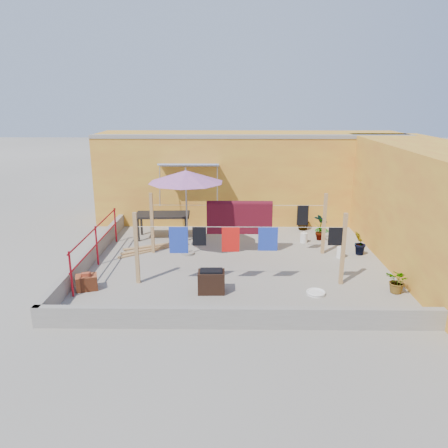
{
  "coord_description": "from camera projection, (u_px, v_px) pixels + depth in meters",
  "views": [
    {
      "loc": [
        -0.25,
        -11.37,
        4.41
      ],
      "look_at": [
        -0.4,
        0.3,
        1.03
      ],
      "focal_mm": 35.0,
      "sensor_mm": 36.0,
      "label": 1
    }
  ],
  "objects": [
    {
      "name": "water_jug_a",
      "position": [
        304.0,
        238.0,
        13.79
      ],
      "size": [
        0.23,
        0.23,
        0.35
      ],
      "color": "white",
      "rests_on": "ground"
    },
    {
      "name": "wall_right",
      "position": [
        433.0,
        207.0,
        11.63
      ],
      "size": [
        2.4,
        9.0,
        3.2
      ],
      "primitive_type": "cube",
      "color": "gold",
      "rests_on": "ground"
    },
    {
      "name": "white_basin",
      "position": [
        316.0,
        293.0,
        10.17
      ],
      "size": [
        0.45,
        0.45,
        0.08
      ],
      "color": "white",
      "rests_on": "ground"
    },
    {
      "name": "plant_back_b",
      "position": [
        303.0,
        220.0,
        15.09
      ],
      "size": [
        0.42,
        0.42,
        0.71
      ],
      "primitive_type": "imported",
      "rotation": [
        0.0,
        0.0,
        1.51
      ],
      "color": "#1B5D1A",
      "rests_on": "ground"
    },
    {
      "name": "patio_umbrella",
      "position": [
        186.0,
        177.0,
        12.16
      ],
      "size": [
        2.16,
        2.16,
        2.55
      ],
      "color": "gray",
      "rests_on": "ground"
    },
    {
      "name": "parapet_left",
      "position": [
        92.0,
        255.0,
        12.13
      ],
      "size": [
        0.16,
        7.3,
        0.44
      ],
      "primitive_type": "cube",
      "color": "gray",
      "rests_on": "ground"
    },
    {
      "name": "brick_stack",
      "position": [
        87.0,
        282.0,
        10.39
      ],
      "size": [
        0.58,
        0.49,
        0.43
      ],
      "color": "#954222",
      "rests_on": "ground"
    },
    {
      "name": "plant_right_b",
      "position": [
        360.0,
        243.0,
        12.63
      ],
      "size": [
        0.46,
        0.49,
        0.72
      ],
      "primitive_type": "imported",
      "rotation": [
        0.0,
        0.0,
        4.28
      ],
      "color": "#1B5D1A",
      "rests_on": "ground"
    },
    {
      "name": "brazier",
      "position": [
        211.0,
        281.0,
        10.22
      ],
      "size": [
        0.63,
        0.43,
        0.56
      ],
      "color": "black",
      "rests_on": "ground"
    },
    {
      "name": "water_jug_b",
      "position": [
        341.0,
        252.0,
        12.49
      ],
      "size": [
        0.23,
        0.23,
        0.36
      ],
      "color": "white",
      "rests_on": "ground"
    },
    {
      "name": "lumber_pile",
      "position": [
        153.0,
        248.0,
        13.12
      ],
      "size": [
        1.91,
        1.37,
        0.13
      ],
      "color": "tan",
      "rests_on": "ground"
    },
    {
      "name": "red_railing",
      "position": [
        96.0,
        240.0,
        11.79
      ],
      "size": [
        0.05,
        4.2,
        1.1
      ],
      "color": "maroon",
      "rests_on": "ground"
    },
    {
      "name": "green_hose",
      "position": [
        322.0,
        230.0,
        15.01
      ],
      "size": [
        0.45,
        0.45,
        0.07
      ],
      "color": "#19731A",
      "rests_on": "ground"
    },
    {
      "name": "parapet_front",
      "position": [
        242.0,
        318.0,
        8.64
      ],
      "size": [
        8.3,
        0.16,
        0.44
      ],
      "primitive_type": "cube",
      "color": "gray",
      "rests_on": "ground"
    },
    {
      "name": "ground",
      "position": [
        238.0,
        263.0,
        12.14
      ],
      "size": [
        80.0,
        80.0,
        0.0
      ],
      "primitive_type": "plane",
      "color": "#9E998E",
      "rests_on": "ground"
    },
    {
      "name": "plant_back_a",
      "position": [
        251.0,
        218.0,
        15.1
      ],
      "size": [
        0.91,
        0.86,
        0.79
      ],
      "primitive_type": "imported",
      "rotation": [
        0.0,
        0.0,
        0.43
      ],
      "color": "#1B5D1A",
      "rests_on": "ground"
    },
    {
      "name": "plant_right_c",
      "position": [
        398.0,
        281.0,
        10.17
      ],
      "size": [
        0.69,
        0.7,
        0.59
      ],
      "primitive_type": "imported",
      "rotation": [
        0.0,
        0.0,
        5.42
      ],
      "color": "#1B5D1A",
      "rests_on": "ground"
    },
    {
      "name": "clothesline_rig",
      "position": [
        240.0,
        221.0,
        12.37
      ],
      "size": [
        5.09,
        2.35,
        1.8
      ],
      "color": "tan",
      "rests_on": "ground"
    },
    {
      "name": "wall_back",
      "position": [
        250.0,
        176.0,
        16.19
      ],
      "size": [
        11.0,
        3.27,
        3.21
      ],
      "color": "gold",
      "rests_on": "ground"
    },
    {
      "name": "plant_right_a",
      "position": [
        320.0,
        227.0,
        13.97
      ],
      "size": [
        0.55,
        0.53,
        0.87
      ],
      "primitive_type": "imported",
      "rotation": [
        0.0,
        0.0,
        2.42
      ],
      "color": "#1B5D1A",
      "rests_on": "ground"
    },
    {
      "name": "outdoor_table",
      "position": [
        163.0,
        216.0,
        14.11
      ],
      "size": [
        1.76,
        0.94,
        0.81
      ],
      "color": "black",
      "rests_on": "ground"
    }
  ]
}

